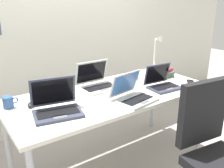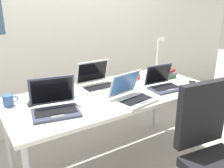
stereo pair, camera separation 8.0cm
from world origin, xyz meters
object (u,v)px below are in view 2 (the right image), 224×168
(cell_phone, at_px, (193,83))
(paper_folder_center, at_px, (59,93))
(laptop_back_right, at_px, (133,95))
(headphones, at_px, (131,77))
(book_stack, at_px, (165,73))
(computer_mouse, at_px, (31,103))
(laptop_back_left, at_px, (163,84))
(desk_lamp, at_px, (160,54))
(laptop_by_keyboard, at_px, (98,83))
(laptop_front_left, at_px, (55,106))
(coffee_mug, at_px, (8,101))
(office_chair, at_px, (214,166))

(cell_phone, xyz_separation_m, paper_folder_center, (-1.18, 0.45, -0.00))
(laptop_back_right, distance_m, paper_folder_center, 0.65)
(cell_phone, height_order, headphones, headphones)
(laptop_back_right, relative_size, paper_folder_center, 1.11)
(headphones, xyz_separation_m, book_stack, (0.32, -0.15, 0.03))
(cell_phone, bearing_deg, computer_mouse, -148.12)
(headphones, distance_m, paper_folder_center, 0.77)
(laptop_back_left, distance_m, computer_mouse, 1.15)
(desk_lamp, relative_size, headphones, 1.87)
(laptop_back_left, relative_size, book_stack, 1.23)
(computer_mouse, xyz_separation_m, book_stack, (1.36, -0.04, 0.03))
(laptop_back_left, bearing_deg, cell_phone, -9.18)
(laptop_back_right, relative_size, cell_phone, 2.54)
(book_stack, bearing_deg, desk_lamp, 63.37)
(laptop_by_keyboard, distance_m, cell_phone, 0.91)
(paper_folder_center, bearing_deg, laptop_front_left, -115.24)
(laptop_front_left, xyz_separation_m, coffee_mug, (-0.26, 0.29, -0.00))
(headphones, bearing_deg, desk_lamp, 7.00)
(laptop_front_left, height_order, office_chair, laptop_front_left)
(desk_lamp, relative_size, office_chair, 0.41)
(laptop_by_keyboard, relative_size, laptop_back_right, 0.95)
(headphones, bearing_deg, book_stack, -24.15)
(desk_lamp, relative_size, coffee_mug, 3.54)
(laptop_front_left, xyz_separation_m, book_stack, (1.25, 0.18, -0.01))
(laptop_back_left, bearing_deg, book_stack, 43.49)
(laptop_front_left, relative_size, office_chair, 0.39)
(coffee_mug, bearing_deg, office_chair, -42.84)
(headphones, bearing_deg, office_chair, -93.62)
(laptop_front_left, relative_size, computer_mouse, 3.95)
(book_stack, bearing_deg, headphones, 155.85)
(desk_lamp, xyz_separation_m, laptop_front_left, (-1.35, -0.38, -0.15))
(laptop_back_right, bearing_deg, desk_lamp, 34.12)
(laptop_front_left, bearing_deg, desk_lamp, 15.53)
(book_stack, bearing_deg, laptop_by_keyboard, 172.39)
(laptop_back_left, distance_m, laptop_by_keyboard, 0.59)
(book_stack, height_order, office_chair, office_chair)
(desk_lamp, distance_m, laptop_back_left, 0.58)
(coffee_mug, bearing_deg, headphones, 1.73)
(headphones, bearing_deg, cell_phone, -47.20)
(book_stack, bearing_deg, office_chair, -112.96)
(laptop_front_left, relative_size, laptop_by_keyboard, 1.15)
(desk_lamp, bearing_deg, book_stack, -116.63)
(computer_mouse, distance_m, headphones, 1.05)
(laptop_back_left, bearing_deg, office_chair, -101.51)
(coffee_mug, bearing_deg, laptop_by_keyboard, -0.80)
(laptop_back_right, height_order, computer_mouse, laptop_back_right)
(cell_phone, bearing_deg, desk_lamp, 132.80)
(laptop_back_left, distance_m, book_stack, 0.35)
(computer_mouse, height_order, coffee_mug, coffee_mug)
(computer_mouse, bearing_deg, book_stack, 30.35)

